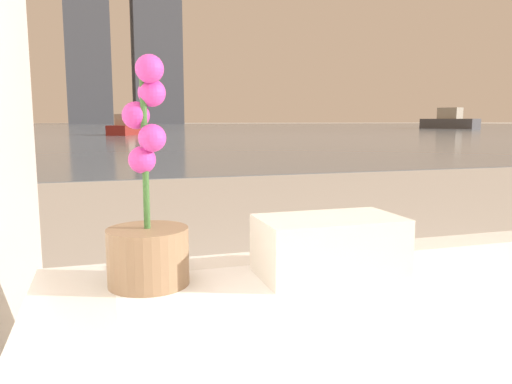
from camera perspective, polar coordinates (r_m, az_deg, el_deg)
potted_orchid at (r=0.97m, az=-12.26°, el=-3.97°), size 0.16×0.16×0.43m
towel_stack at (r=1.04m, az=8.35°, el=-6.11°), size 0.29×0.16×0.12m
harbor_water at (r=62.13m, az=-16.72°, el=7.11°), size 180.00×110.00×0.01m
harbor_boat_1 at (r=53.71m, az=21.25°, el=7.56°), size 3.98×5.76×2.05m
harbor_boat_2 at (r=28.93m, az=-14.75°, el=7.12°), size 2.12×3.25×1.16m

